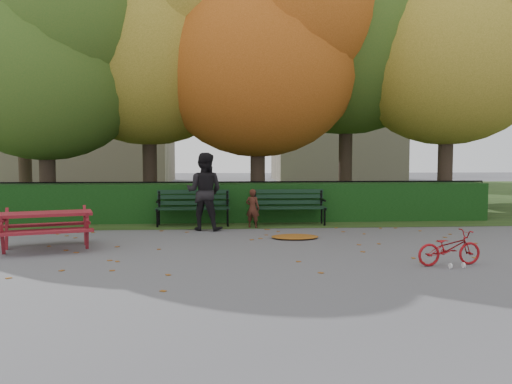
{
  "coord_description": "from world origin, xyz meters",
  "views": [
    {
      "loc": [
        -0.65,
        -8.69,
        1.7
      ],
      "look_at": [
        0.08,
        1.25,
        1.0
      ],
      "focal_mm": 35.0,
      "sensor_mm": 36.0,
      "label": 1
    }
  ],
  "objects": [
    {
      "name": "tree_a",
      "position": [
        -5.19,
        5.58,
        4.52
      ],
      "size": [
        5.88,
        5.6,
        7.48
      ],
      "color": "black",
      "rests_on": "ground"
    },
    {
      "name": "hedge",
      "position": [
        0.0,
        4.5,
        0.5
      ],
      "size": [
        13.0,
        0.9,
        1.0
      ],
      "primitive_type": "cube",
      "color": "black",
      "rests_on": "ground"
    },
    {
      "name": "ground",
      "position": [
        0.0,
        0.0,
        0.0
      ],
      "size": [
        90.0,
        90.0,
        0.0
      ],
      "primitive_type": "plane",
      "color": "slate",
      "rests_on": "ground"
    },
    {
      "name": "picnic_table",
      "position": [
        -3.83,
        0.67,
        0.53
      ],
      "size": [
        1.91,
        1.71,
        0.78
      ],
      "rotation": [
        0.0,
        0.0,
        0.3
      ],
      "color": "maroon",
      "rests_on": "ground"
    },
    {
      "name": "iron_fence",
      "position": [
        0.0,
        5.3,
        0.54
      ],
      "size": [
        14.0,
        0.04,
        1.02
      ],
      "color": "black",
      "rests_on": "ground"
    },
    {
      "name": "tree_b",
      "position": [
        -2.44,
        6.75,
        5.4
      ],
      "size": [
        6.72,
        6.4,
        8.79
      ],
      "color": "black",
      "rests_on": "ground"
    },
    {
      "name": "bicycle",
      "position": [
        2.94,
        -1.21,
        0.28
      ],
      "size": [
        1.1,
        0.5,
        0.56
      ],
      "primitive_type": "imported",
      "rotation": [
        0.0,
        0.0,
        1.7
      ],
      "color": "maroon",
      "rests_on": "ground"
    },
    {
      "name": "leaf_pile",
      "position": [
        0.92,
        1.57,
        0.03
      ],
      "size": [
        1.03,
        0.75,
        0.07
      ],
      "primitive_type": "ellipsoid",
      "rotation": [
        0.0,
        0.0,
        -0.06
      ],
      "color": "brown",
      "rests_on": "ground"
    },
    {
      "name": "adult",
      "position": [
        -1.0,
        2.9,
        0.9
      ],
      "size": [
        1.03,
        0.89,
        1.8
      ],
      "primitive_type": "imported",
      "rotation": [
        0.0,
        0.0,
        2.87
      ],
      "color": "black",
      "rests_on": "ground"
    },
    {
      "name": "bench_right",
      "position": [
        1.1,
        3.7,
        0.52
      ],
      "size": [
        1.8,
        0.57,
        0.88
      ],
      "color": "black",
      "rests_on": "ground"
    },
    {
      "name": "building_left",
      "position": [
        -9.0,
        26.0,
        7.5
      ],
      "size": [
        10.0,
        7.0,
        15.0
      ],
      "primitive_type": "cube",
      "color": "tan",
      "rests_on": "ground"
    },
    {
      "name": "bench_left",
      "position": [
        -1.3,
        3.7,
        0.52
      ],
      "size": [
        1.8,
        0.57,
        0.88
      ],
      "color": "black",
      "rests_on": "ground"
    },
    {
      "name": "child",
      "position": [
        0.15,
        3.2,
        0.47
      ],
      "size": [
        0.4,
        0.34,
        0.94
      ],
      "primitive_type": "imported",
      "rotation": [
        0.0,
        0.0,
        2.74
      ],
      "color": "#3F1D14",
      "rests_on": "ground"
    },
    {
      "name": "tree_g",
      "position": [
        8.33,
        9.76,
        5.37
      ],
      "size": [
        6.3,
        6.0,
        8.55
      ],
      "color": "black",
      "rests_on": "ground"
    },
    {
      "name": "grass_strip",
      "position": [
        0.0,
        14.0,
        0.01
      ],
      "size": [
        90.0,
        90.0,
        0.0
      ],
      "primitive_type": "plane",
      "color": "#203414",
      "rests_on": "ground"
    },
    {
      "name": "tree_e",
      "position": [
        6.52,
        5.77,
        5.08
      ],
      "size": [
        6.09,
        5.8,
        8.16
      ],
      "color": "black",
      "rests_on": "ground"
    },
    {
      "name": "leaf_scatter",
      "position": [
        0.0,
        0.3,
        0.01
      ],
      "size": [
        9.0,
        5.7,
        0.01
      ],
      "primitive_type": null,
      "color": "brown",
      "rests_on": "ground"
    },
    {
      "name": "tree_d",
      "position": [
        3.88,
        7.23,
        5.98
      ],
      "size": [
        7.14,
        6.8,
        9.58
      ],
      "color": "black",
      "rests_on": "ground"
    },
    {
      "name": "tree_c",
      "position": [
        0.83,
        5.96,
        4.82
      ],
      "size": [
        6.3,
        6.0,
        8.0
      ],
      "color": "black",
      "rests_on": "ground"
    },
    {
      "name": "building_right",
      "position": [
        8.0,
        28.0,
        6.0
      ],
      "size": [
        9.0,
        6.0,
        12.0
      ],
      "primitive_type": "cube",
      "color": "tan",
      "rests_on": "ground"
    },
    {
      "name": "tree_f",
      "position": [
        -7.13,
        9.24,
        5.69
      ],
      "size": [
        6.93,
        6.6,
        9.19
      ],
      "color": "black",
      "rests_on": "ground"
    }
  ]
}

